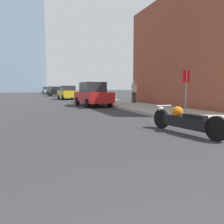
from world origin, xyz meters
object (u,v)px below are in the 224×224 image
at_px(parked_car_black, 55,91).
at_px(pedestrian, 134,91).
at_px(parked_car_yellow, 68,93).
at_px(parked_car_red, 93,94).
at_px(stop_sign, 186,84).
at_px(parked_car_blue, 51,91).
at_px(motorcycle, 184,120).
at_px(parked_car_silver, 46,90).

relative_size(parked_car_black, pedestrian, 2.50).
bearing_deg(parked_car_yellow, parked_car_black, 87.65).
bearing_deg(parked_car_red, stop_sign, -71.55).
relative_size(parked_car_blue, stop_sign, 2.18).
relative_size(motorcycle, parked_car_blue, 0.59).
relative_size(parked_car_black, parked_car_silver, 0.96).
distance_m(motorcycle, parked_car_blue, 46.04).
height_order(motorcycle, parked_car_silver, parked_car_silver).
xyz_separation_m(parked_car_red, pedestrian, (3.64, 0.40, 0.21)).
distance_m(parked_car_red, parked_car_blue, 35.29).
relative_size(parked_car_red, pedestrian, 2.39).
distance_m(parked_car_black, parked_car_silver, 21.77).
relative_size(parked_car_yellow, parked_car_black, 0.99).
height_order(parked_car_yellow, parked_car_silver, parked_car_silver).
relative_size(parked_car_yellow, parked_car_blue, 0.98).
height_order(motorcycle, parked_car_yellow, parked_car_yellow).
bearing_deg(pedestrian, parked_car_red, -173.75).
bearing_deg(pedestrian, parked_car_yellow, 109.15).
bearing_deg(parked_car_blue, parked_car_silver, 89.76).
relative_size(motorcycle, parked_car_black, 0.60).
relative_size(motorcycle, stop_sign, 1.29).
relative_size(parked_car_red, stop_sign, 2.06).
bearing_deg(parked_car_black, parked_car_silver, 86.74).
xyz_separation_m(parked_car_blue, stop_sign, (2.96, -42.26, 0.71)).
distance_m(motorcycle, parked_car_black, 34.89).
distance_m(parked_car_red, parked_car_yellow, 11.21).
xyz_separation_m(parked_car_black, parked_car_blue, (0.29, 11.15, 0.04)).
relative_size(parked_car_blue, pedestrian, 2.53).
height_order(parked_car_black, parked_car_blue, parked_car_blue).
bearing_deg(parked_car_silver, motorcycle, -95.26).
distance_m(parked_car_silver, pedestrian, 45.69).
height_order(parked_car_blue, parked_car_silver, parked_car_blue).
bearing_deg(stop_sign, parked_car_silver, 93.55).
bearing_deg(parked_car_blue, pedestrian, -85.93).
bearing_deg(parked_car_silver, stop_sign, -91.90).
relative_size(parked_car_yellow, parked_car_silver, 0.95).
distance_m(parked_car_red, parked_car_silver, 45.91).
distance_m(parked_car_red, parked_car_black, 24.14).
xyz_separation_m(motorcycle, stop_sign, (3.09, 3.77, 1.18)).
bearing_deg(parked_car_silver, parked_car_red, -94.99).
bearing_deg(parked_car_yellow, motorcycle, -93.55).
height_order(parked_car_blue, pedestrian, pedestrian).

